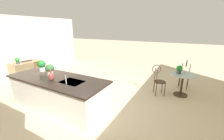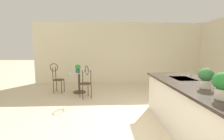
{
  "view_description": "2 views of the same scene",
  "coord_description": "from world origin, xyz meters",
  "views": [
    {
      "loc": [
        -2.62,
        3.14,
        2.17
      ],
      "look_at": [
        -1.05,
        0.28,
        1.18
      ],
      "focal_mm": 22.32,
      "sensor_mm": 36.0,
      "label": 1
    },
    {
      "loc": [
        2.99,
        -0.8,
        1.53
      ],
      "look_at": [
        -1.3,
        -0.59,
        0.97
      ],
      "focal_mm": 25.61,
      "sensor_mm": 36.0,
      "label": 2
    }
  ],
  "objects": [
    {
      "name": "bistro_table",
      "position": [
        -2.59,
        -1.69,
        0.45
      ],
      "size": [
        0.8,
        0.8,
        0.74
      ],
      "color": "#3D2D1E",
      "rests_on": "ground"
    },
    {
      "name": "kitchen_island",
      "position": [
        0.3,
        0.85,
        0.46
      ],
      "size": [
        2.8,
        1.06,
        0.92
      ],
      "color": "white",
      "rests_on": "ground"
    },
    {
      "name": "ground_plane",
      "position": [
        0.0,
        0.0,
        0.0
      ],
      "size": [
        40.0,
        40.0,
        0.0
      ],
      "primitive_type": "plane",
      "color": "beige"
    },
    {
      "name": "potted_plant_on_table",
      "position": [
        -2.45,
        -1.7,
        0.9
      ],
      "size": [
        0.19,
        0.19,
        0.27
      ],
      "color": "#385147",
      "rests_on": "bistro_table"
    },
    {
      "name": "vase_on_counter",
      "position": [
        0.25,
        1.03,
        1.03
      ],
      "size": [
        0.13,
        0.13,
        0.29
      ],
      "color": "#993D38",
      "rests_on": "kitchen_island"
    },
    {
      "name": "wall_left_window",
      "position": [
        -4.26,
        0.0,
        1.35
      ],
      "size": [
        0.12,
        7.8,
        2.7
      ],
      "primitive_type": "cube",
      "color": "beige",
      "rests_on": "ground"
    },
    {
      "name": "potted_plant_counter_near",
      "position": [
        0.6,
        0.79,
        1.1
      ],
      "size": [
        0.23,
        0.23,
        0.32
      ],
      "color": "beige",
      "rests_on": "kitchen_island"
    },
    {
      "name": "chair_by_island",
      "position": [
        -2.63,
        -2.47,
        0.57
      ],
      "size": [
        0.4,
        0.49,
        1.04
      ],
      "color": "#3D2D1E",
      "rests_on": "ground"
    },
    {
      "name": "sink_faucet",
      "position": [
        -0.25,
        1.03,
        1.03
      ],
      "size": [
        0.02,
        0.02,
        0.22
      ],
      "primitive_type": "cylinder",
      "color": "#B2B5BA",
      "rests_on": "kitchen_island"
    },
    {
      "name": "chair_near_window",
      "position": [
        -1.89,
        -1.37,
        0.57
      ],
      "size": [
        0.52,
        0.51,
        1.04
      ],
      "color": "#3D2D1E",
      "rests_on": "ground"
    },
    {
      "name": "potted_plant_counter_far",
      "position": [
        1.15,
        0.64,
        1.11
      ],
      "size": [
        0.24,
        0.24,
        0.33
      ],
      "color": "beige",
      "rests_on": "kitchen_island"
    }
  ]
}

